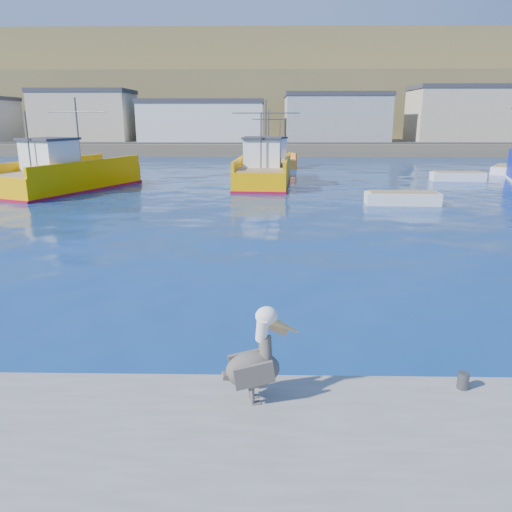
{
  "coord_description": "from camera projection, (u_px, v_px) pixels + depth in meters",
  "views": [
    {
      "loc": [
        -0.47,
        -11.27,
        5.08
      ],
      "look_at": [
        -0.74,
        2.72,
        1.19
      ],
      "focal_mm": 35.0,
      "sensor_mm": 36.0,
      "label": 1
    }
  ],
  "objects": [
    {
      "name": "trawler_yellow_b",
      "position": [
        264.0,
        171.0,
        39.14
      ],
      "size": [
        5.33,
        11.51,
        6.51
      ],
      "color": "#F1A500",
      "rests_on": "ground"
    },
    {
      "name": "dock_bollards",
      "position": [
        325.0,
        379.0,
        8.75
      ],
      "size": [
        36.2,
        0.2,
        0.3
      ],
      "color": "#4C4C4C",
      "rests_on": "dock"
    },
    {
      "name": "skiff_far",
      "position": [
        503.0,
        170.0,
        47.08
      ],
      "size": [
        3.62,
        4.5,
        0.95
      ],
      "color": "silver",
      "rests_on": "ground"
    },
    {
      "name": "ground",
      "position": [
        284.0,
        333.0,
        12.21
      ],
      "size": [
        260.0,
        260.0,
        0.0
      ],
      "primitive_type": "plane",
      "color": "navy",
      "rests_on": "ground"
    },
    {
      "name": "skiff_mid",
      "position": [
        402.0,
        199.0,
        30.23
      ],
      "size": [
        4.44,
        1.74,
        0.95
      ],
      "color": "silver",
      "rests_on": "ground"
    },
    {
      "name": "boat_orange",
      "position": [
        272.0,
        158.0,
        52.85
      ],
      "size": [
        5.25,
        7.5,
        5.91
      ],
      "color": "orange",
      "rests_on": "ground"
    },
    {
      "name": "pelican",
      "position": [
        256.0,
        362.0,
        8.19
      ],
      "size": [
        1.34,
        0.73,
        1.66
      ],
      "color": "#595451",
      "rests_on": "dock"
    },
    {
      "name": "trawler_yellow_a",
      "position": [
        68.0,
        176.0,
        35.72
      ],
      "size": [
        8.02,
        12.33,
        6.57
      ],
      "color": "#F1A500",
      "rests_on": "ground"
    },
    {
      "name": "skiff_extra",
      "position": [
        457.0,
        177.0,
        41.63
      ],
      "size": [
        4.33,
        1.72,
        0.92
      ],
      "color": "silver",
      "rests_on": "ground"
    },
    {
      "name": "far_shore",
      "position": [
        268.0,
        100.0,
        115.0
      ],
      "size": [
        200.0,
        81.0,
        24.0
      ],
      "color": "brown",
      "rests_on": "ground"
    }
  ]
}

